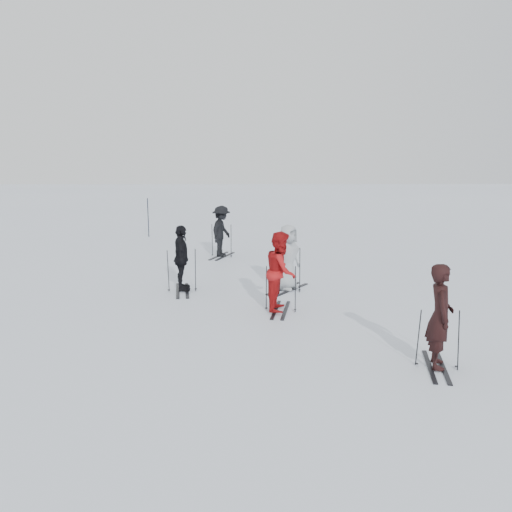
{
  "coord_description": "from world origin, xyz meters",
  "views": [
    {
      "loc": [
        -0.22,
        -12.94,
        3.75
      ],
      "look_at": [
        0.0,
        1.0,
        1.0
      ],
      "focal_mm": 35.0,
      "sensor_mm": 36.0,
      "label": 1
    }
  ],
  "objects_px": {
    "piste_marker": "(148,218)",
    "skier_grey": "(288,258)",
    "skier_uphill_far": "(221,232)",
    "skier_near_dark": "(440,318)",
    "skier_red": "(281,272)",
    "skier_uphill_left": "(182,259)"
  },
  "relations": [
    {
      "from": "piste_marker",
      "to": "skier_grey",
      "type": "bearing_deg",
      "value": -59.13
    },
    {
      "from": "skier_grey",
      "to": "skier_uphill_far",
      "type": "height_order",
      "value": "skier_uphill_far"
    },
    {
      "from": "skier_near_dark",
      "to": "skier_grey",
      "type": "xyz_separation_m",
      "value": [
        -2.29,
        5.5,
        -0.02
      ]
    },
    {
      "from": "skier_near_dark",
      "to": "skier_uphill_far",
      "type": "relative_size",
      "value": 0.98
    },
    {
      "from": "skier_near_dark",
      "to": "skier_red",
      "type": "bearing_deg",
      "value": 49.14
    },
    {
      "from": "skier_uphill_far",
      "to": "skier_red",
      "type": "bearing_deg",
      "value": -144.49
    },
    {
      "from": "skier_near_dark",
      "to": "skier_grey",
      "type": "relative_size",
      "value": 1.02
    },
    {
      "from": "skier_grey",
      "to": "skier_uphill_left",
      "type": "relative_size",
      "value": 1.0
    },
    {
      "from": "skier_red",
      "to": "skier_uphill_far",
      "type": "relative_size",
      "value": 1.02
    },
    {
      "from": "skier_uphill_left",
      "to": "piste_marker",
      "type": "relative_size",
      "value": 1.0
    },
    {
      "from": "skier_uphill_left",
      "to": "skier_near_dark",
      "type": "bearing_deg",
      "value": -143.22
    },
    {
      "from": "skier_red",
      "to": "piste_marker",
      "type": "xyz_separation_m",
      "value": [
        -5.62,
        11.97,
        -0.05
      ]
    },
    {
      "from": "skier_grey",
      "to": "piste_marker",
      "type": "distance_m",
      "value": 11.59
    },
    {
      "from": "skier_uphill_left",
      "to": "skier_red",
      "type": "bearing_deg",
      "value": -133.02
    },
    {
      "from": "skier_uphill_far",
      "to": "piste_marker",
      "type": "distance_m",
      "value": 6.24
    },
    {
      "from": "skier_red",
      "to": "skier_uphill_far",
      "type": "distance_m",
      "value": 7.24
    },
    {
      "from": "skier_grey",
      "to": "piste_marker",
      "type": "height_order",
      "value": "skier_grey"
    },
    {
      "from": "skier_uphill_left",
      "to": "skier_uphill_far",
      "type": "relative_size",
      "value": 0.97
    },
    {
      "from": "skier_red",
      "to": "skier_uphill_left",
      "type": "relative_size",
      "value": 1.05
    },
    {
      "from": "skier_uphill_far",
      "to": "skier_grey",
      "type": "bearing_deg",
      "value": -135.71
    },
    {
      "from": "skier_grey",
      "to": "skier_uphill_far",
      "type": "distance_m",
      "value": 5.44
    },
    {
      "from": "skier_uphill_far",
      "to": "piste_marker",
      "type": "height_order",
      "value": "skier_uphill_far"
    }
  ]
}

